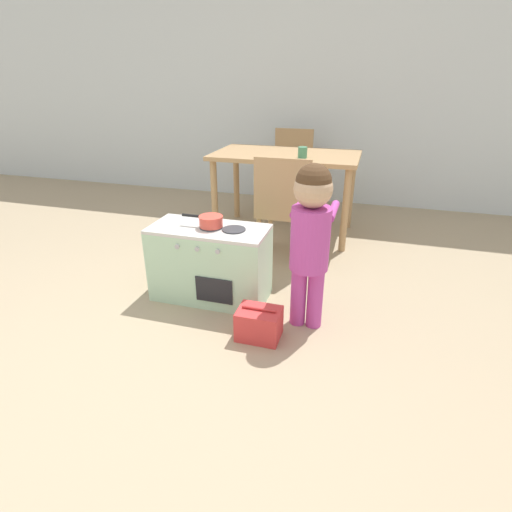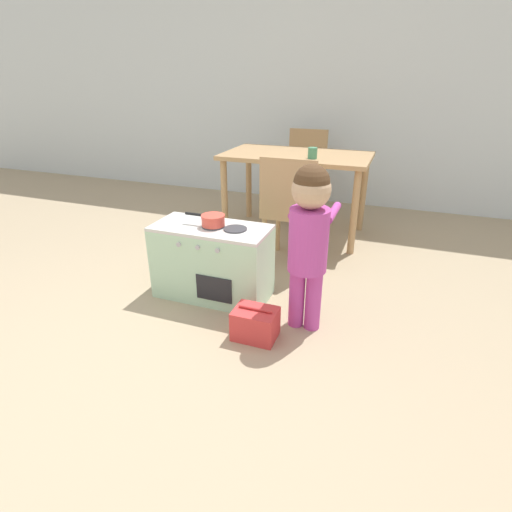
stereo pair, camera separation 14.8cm
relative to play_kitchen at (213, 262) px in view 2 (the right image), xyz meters
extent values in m
plane|color=tan|center=(-0.02, -0.87, -0.24)|extent=(16.00, 16.00, 0.00)
cube|color=silver|center=(-0.02, 2.43, 1.06)|extent=(10.00, 0.06, 2.60)
cube|color=#B2DBB7|center=(0.00, 0.00, -0.01)|extent=(0.73, 0.35, 0.46)
cube|color=silver|center=(0.00, 0.00, 0.23)|extent=(0.73, 0.35, 0.02)
cylinder|color=#38383D|center=(0.02, 0.00, 0.24)|extent=(0.14, 0.14, 0.01)
cylinder|color=#38383D|center=(0.16, 0.00, 0.24)|extent=(0.14, 0.14, 0.01)
cube|color=black|center=(0.09, -0.18, -0.09)|extent=(0.23, 0.01, 0.16)
cylinder|color=#B2B2B7|center=(-0.13, -0.18, 0.17)|extent=(0.03, 0.01, 0.03)
cylinder|color=#B2B2B7|center=(0.00, -0.18, 0.17)|extent=(0.03, 0.01, 0.03)
cylinder|color=#B2B2B7|center=(0.13, -0.18, 0.17)|extent=(0.03, 0.01, 0.03)
cylinder|color=#E04C3D|center=(0.02, 0.00, 0.28)|extent=(0.14, 0.14, 0.07)
cylinder|color=#E04C3D|center=(0.02, 0.00, 0.31)|extent=(0.15, 0.15, 0.01)
cylinder|color=black|center=(-0.11, 0.00, 0.31)|extent=(0.12, 0.02, 0.02)
cylinder|color=#BC429E|center=(0.60, -0.15, -0.06)|extent=(0.09, 0.09, 0.37)
cylinder|color=#BC429E|center=(0.70, -0.15, -0.06)|extent=(0.09, 0.09, 0.37)
cylinder|color=#BC429E|center=(0.65, -0.15, 0.30)|extent=(0.21, 0.21, 0.35)
sphere|color=tan|center=(0.65, -0.15, 0.57)|extent=(0.20, 0.20, 0.20)
sphere|color=#4C331E|center=(0.65, -0.15, 0.61)|extent=(0.18, 0.18, 0.18)
cylinder|color=#BC429E|center=(0.55, -0.01, 0.42)|extent=(0.04, 0.27, 0.04)
cylinder|color=#BC429E|center=(0.74, -0.01, 0.42)|extent=(0.04, 0.27, 0.04)
cube|color=#D13838|center=(0.42, -0.35, -0.16)|extent=(0.24, 0.18, 0.17)
cylinder|color=#D13838|center=(0.42, -0.35, -0.06)|extent=(0.19, 0.02, 0.02)
cube|color=tan|center=(0.19, 1.29, 0.46)|extent=(1.24, 0.70, 0.03)
cylinder|color=tan|center=(-0.37, 1.00, 0.10)|extent=(0.06, 0.06, 0.69)
cylinder|color=tan|center=(0.75, 1.00, 0.10)|extent=(0.06, 0.06, 0.69)
cylinder|color=tan|center=(-0.37, 1.58, 0.10)|extent=(0.06, 0.06, 0.69)
cylinder|color=tan|center=(0.75, 1.58, 0.10)|extent=(0.06, 0.06, 0.69)
cube|color=tan|center=(0.34, 0.68, 0.17)|extent=(0.40, 0.40, 0.03)
cube|color=tan|center=(0.34, 0.50, 0.39)|extent=(0.40, 0.02, 0.41)
cylinder|color=tan|center=(0.17, 0.51, -0.05)|extent=(0.04, 0.04, 0.39)
cylinder|color=tan|center=(0.51, 0.51, -0.05)|extent=(0.04, 0.04, 0.39)
cylinder|color=tan|center=(0.17, 0.85, -0.05)|extent=(0.04, 0.04, 0.39)
cylinder|color=tan|center=(0.51, 0.85, -0.05)|extent=(0.04, 0.04, 0.39)
cube|color=tan|center=(0.11, 1.87, 0.17)|extent=(0.40, 0.40, 0.03)
cube|color=tan|center=(0.11, 2.06, 0.39)|extent=(0.40, 0.02, 0.41)
cylinder|color=tan|center=(-0.06, 1.70, -0.05)|extent=(0.04, 0.04, 0.39)
cylinder|color=tan|center=(0.27, 1.70, -0.05)|extent=(0.04, 0.04, 0.39)
cylinder|color=tan|center=(-0.06, 2.04, -0.05)|extent=(0.04, 0.04, 0.39)
cylinder|color=tan|center=(0.27, 2.04, -0.05)|extent=(0.04, 0.04, 0.39)
cylinder|color=#478E66|center=(0.36, 1.12, 0.52)|extent=(0.07, 0.07, 0.09)
camera|label=1|loc=(0.93, -2.12, 1.10)|focal=28.00mm
camera|label=2|loc=(1.07, -2.07, 1.10)|focal=28.00mm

